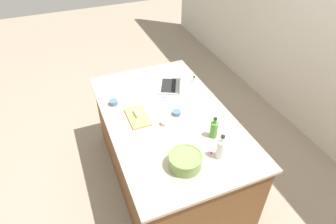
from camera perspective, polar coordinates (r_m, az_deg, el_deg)
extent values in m
plane|color=gray|center=(3.44, 0.00, -12.44)|extent=(12.00, 12.00, 0.00)
cube|color=brown|center=(3.11, 0.00, -7.41)|extent=(1.87, 1.11, 0.87)
cube|color=tan|center=(2.80, 0.00, -1.04)|extent=(1.93, 1.17, 0.03)
cube|color=#B7B7BC|center=(3.19, 0.30, 5.08)|extent=(0.37, 0.33, 0.02)
cube|color=black|center=(3.19, 0.12, 5.24)|extent=(0.31, 0.26, 0.00)
cube|color=#B7B7BC|center=(3.13, 2.42, 6.66)|extent=(0.27, 0.14, 0.20)
cube|color=#333842|center=(3.13, 2.31, 6.66)|extent=(0.24, 0.12, 0.18)
cylinder|color=#72934C|center=(2.31, 3.39, -9.62)|extent=(0.26, 0.26, 0.11)
cylinder|color=black|center=(2.31, 3.40, -9.53)|extent=(0.21, 0.21, 0.10)
torus|color=#72934C|center=(2.27, 3.44, -8.70)|extent=(0.27, 0.27, 0.02)
cylinder|color=white|center=(2.39, 10.33, -7.22)|extent=(0.07, 0.07, 0.17)
cylinder|color=white|center=(2.31, 10.64, -5.31)|extent=(0.03, 0.03, 0.05)
cylinder|color=black|center=(2.29, 10.73, -4.76)|extent=(0.03, 0.03, 0.01)
cylinder|color=#4C8C38|center=(2.56, 8.99, -3.46)|extent=(0.07, 0.07, 0.15)
cylinder|color=#4C8C38|center=(2.50, 9.21, -1.79)|extent=(0.03, 0.03, 0.04)
cylinder|color=black|center=(2.48, 9.27, -1.31)|extent=(0.03, 0.03, 0.01)
cube|color=tan|center=(2.79, -5.98, -0.96)|extent=(0.32, 0.18, 0.02)
cube|color=#F4E58C|center=(2.79, -6.15, -0.26)|extent=(0.11, 0.04, 0.04)
cylinder|color=slate|center=(2.80, 1.70, -0.17)|extent=(0.08, 0.08, 0.04)
cylinder|color=beige|center=(2.69, -0.62, -2.10)|extent=(0.08, 0.08, 0.04)
cylinder|color=slate|center=(2.98, -10.68, 1.87)|extent=(0.09, 0.09, 0.04)
cone|color=#B2B2B7|center=(3.27, 5.13, 6.34)|extent=(0.07, 0.07, 0.07)
cylinder|color=black|center=(3.25, 5.17, 6.89)|extent=(0.02, 0.02, 0.01)
sphere|color=red|center=(2.32, 6.05, -11.43)|extent=(0.02, 0.02, 0.02)
sphere|color=#CC3399|center=(2.46, 8.48, -7.92)|extent=(0.02, 0.02, 0.02)
sphere|color=blue|center=(3.03, -0.75, 2.88)|extent=(0.01, 0.01, 0.01)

